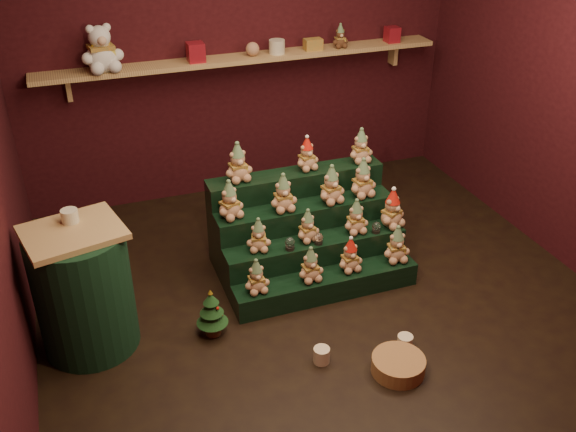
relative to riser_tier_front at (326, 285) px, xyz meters
name	(u,v)px	position (x,y,z in m)	size (l,w,h in m)	color
ground	(323,301)	(-0.04, -0.05, -0.09)	(4.00, 4.00, 0.00)	black
back_wall	(239,42)	(-0.04, 2.00, 1.31)	(4.00, 0.10, 2.80)	black
front_wall	(549,317)	(-0.04, -2.10, 1.31)	(4.00, 0.10, 2.80)	black
back_shelf	(245,59)	(-0.04, 1.82, 1.20)	(3.60, 0.26, 0.24)	tan
riser_tier_front	(326,285)	(0.00, 0.00, 0.00)	(1.40, 0.22, 0.18)	black
riser_tier_midfront	(315,260)	(0.00, 0.22, 0.09)	(1.40, 0.22, 0.36)	black
riser_tier_midback	(305,235)	(0.00, 0.44, 0.18)	(1.40, 0.22, 0.54)	black
riser_tier_back	(295,212)	(0.00, 0.66, 0.27)	(1.40, 0.22, 0.72)	black
teddy_0	(256,276)	(-0.54, -0.01, 0.22)	(0.18, 0.16, 0.25)	tan
teddy_1	(310,264)	(-0.13, 0.00, 0.22)	(0.19, 0.17, 0.26)	tan
teddy_2	(350,255)	(0.19, 0.01, 0.22)	(0.19, 0.17, 0.26)	tan
teddy_3	(397,244)	(0.57, 0.01, 0.23)	(0.20, 0.18, 0.29)	tan
teddy_4	(259,235)	(-0.44, 0.24, 0.40)	(0.18, 0.16, 0.25)	tan
teddy_5	(308,225)	(-0.06, 0.24, 0.39)	(0.18, 0.16, 0.25)	tan
teddy_6	(356,216)	(0.32, 0.22, 0.40)	(0.19, 0.17, 0.27)	tan
teddy_7	(392,208)	(0.62, 0.21, 0.42)	(0.22, 0.20, 0.31)	tan
teddy_8	(229,200)	(-0.59, 0.46, 0.59)	(0.21, 0.19, 0.29)	tan
teddy_9	(283,193)	(-0.18, 0.43, 0.59)	(0.21, 0.18, 0.29)	tan
teddy_10	(331,184)	(0.20, 0.42, 0.60)	(0.21, 0.19, 0.30)	tan
teddy_11	(363,178)	(0.47, 0.44, 0.60)	(0.22, 0.20, 0.30)	tan
teddy_12	(238,162)	(-0.45, 0.67, 0.78)	(0.21, 0.19, 0.30)	tan
teddy_13	(307,154)	(0.10, 0.68, 0.76)	(0.19, 0.17, 0.26)	tan
teddy_14	(361,146)	(0.55, 0.67, 0.77)	(0.19, 0.17, 0.27)	tan
snow_globe_a	(290,244)	(-0.23, 0.16, 0.32)	(0.07, 0.07, 0.10)	black
snow_globe_b	(319,238)	(0.00, 0.16, 0.32)	(0.07, 0.07, 0.09)	black
snow_globe_c	(376,227)	(0.47, 0.16, 0.31)	(0.07, 0.07, 0.09)	black
side_table	(84,290)	(-1.68, 0.05, 0.35)	(0.67, 0.62, 0.89)	tan
table_ornament	(70,216)	(-1.68, 0.15, 0.84)	(0.10, 0.10, 0.08)	beige
mini_christmas_tree	(212,312)	(-0.90, -0.14, 0.09)	(0.22, 0.22, 0.37)	#492E1A
mug_left	(322,355)	(-0.30, -0.65, -0.04)	(0.11, 0.11, 0.11)	beige
mug_right	(405,342)	(0.26, -0.72, -0.04)	(0.10, 0.10, 0.10)	beige
wicker_basket	(398,365)	(0.12, -0.90, -0.04)	(0.34, 0.34, 0.11)	#A06A40
white_bear	(100,42)	(-1.25, 1.79, 1.47)	(0.34, 0.30, 0.47)	silver
brown_bear	(340,36)	(0.85, 1.79, 1.33)	(0.15, 0.13, 0.21)	#4F301A
gift_tin_red_a	(196,52)	(-0.48, 1.80, 1.31)	(0.14, 0.14, 0.16)	maroon
gift_tin_cream	(277,47)	(0.25, 1.80, 1.29)	(0.14, 0.14, 0.12)	beige
gift_tin_red_b	(392,34)	(1.38, 1.80, 1.30)	(0.12, 0.12, 0.14)	maroon
shelf_plush_ball	(253,49)	(0.02, 1.80, 1.29)	(0.12, 0.12, 0.12)	tan
scarf_gift_box	(313,44)	(0.59, 1.80, 1.28)	(0.16, 0.10, 0.10)	orange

